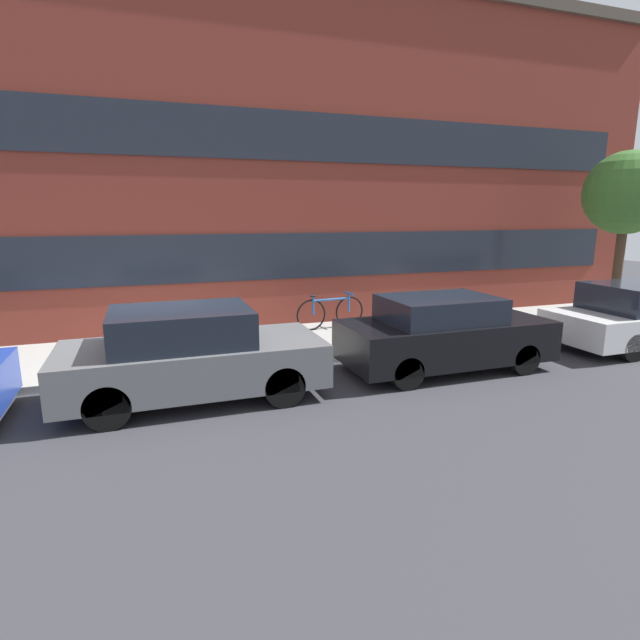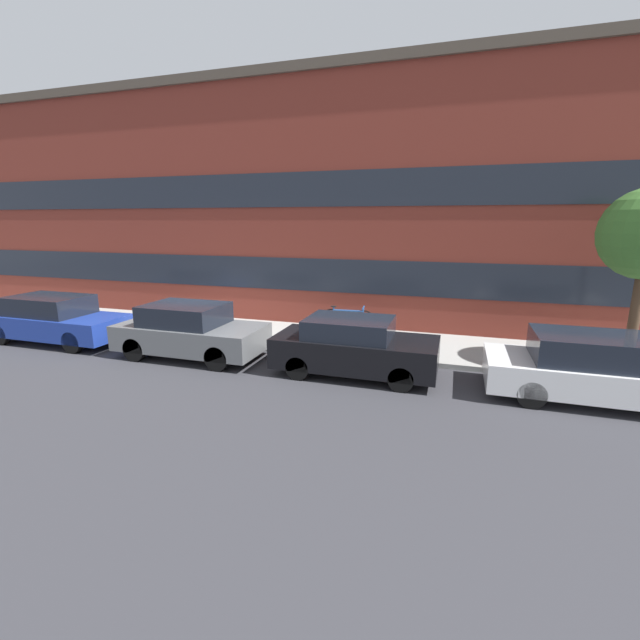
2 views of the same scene
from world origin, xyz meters
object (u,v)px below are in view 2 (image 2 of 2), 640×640
(parked_car_black, at_px, (354,347))
(parked_car_white, at_px, (599,369))
(parked_car_grey, at_px, (190,331))
(fire_hydrant, at_px, (81,314))
(parked_car_blue, at_px, (55,319))
(bicycle, at_px, (348,319))

(parked_car_black, distance_m, parked_car_white, 5.13)
(parked_car_grey, relative_size, fire_hydrant, 5.94)
(parked_car_black, height_order, fire_hydrant, parked_car_black)
(parked_car_blue, height_order, parked_car_black, parked_car_blue)
(parked_car_grey, xyz_separation_m, fire_hydrant, (-5.56, 1.68, -0.25))
(parked_car_black, bearing_deg, parked_car_blue, 180.00)
(parked_car_blue, relative_size, parked_car_grey, 1.11)
(parked_car_blue, relative_size, parked_car_white, 1.00)
(fire_hydrant, bearing_deg, parked_car_grey, -16.82)
(parked_car_black, height_order, parked_car_white, parked_car_white)
(parked_car_white, xyz_separation_m, bicycle, (-6.11, 3.33, -0.12))
(parked_car_grey, height_order, parked_car_white, parked_car_grey)
(parked_car_blue, distance_m, fire_hydrant, 1.87)
(parked_car_blue, xyz_separation_m, fire_hydrant, (-0.79, 1.68, -0.23))
(parked_car_blue, bearing_deg, parked_car_grey, 0.00)
(parked_car_blue, height_order, parked_car_white, parked_car_blue)
(parked_car_white, bearing_deg, fire_hydrant, 173.71)
(fire_hydrant, distance_m, bicycle, 9.28)
(parked_car_black, relative_size, bicycle, 2.19)
(parked_car_grey, distance_m, parked_car_white, 9.68)
(parked_car_grey, bearing_deg, fire_hydrant, 163.18)
(parked_car_grey, bearing_deg, parked_car_black, -0.00)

